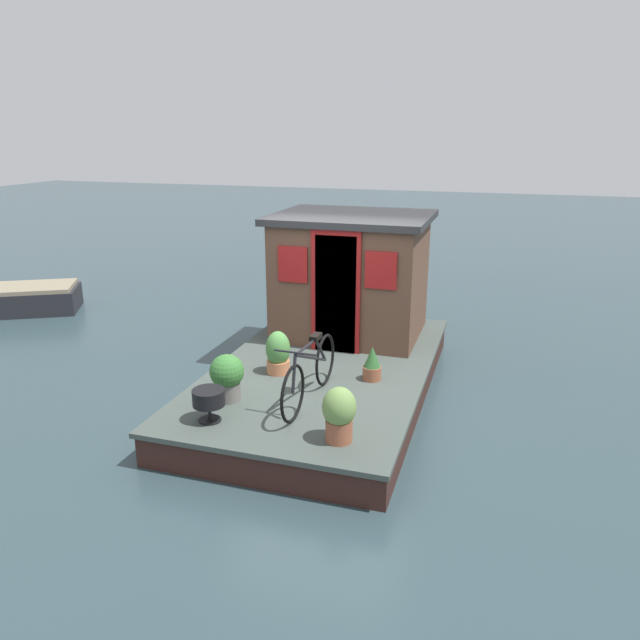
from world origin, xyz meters
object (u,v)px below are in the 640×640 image
object	(u,v)px
bicycle	(310,372)
potted_plant_fern	(372,364)
potted_plant_geranium	(278,353)
charcoal_grill	(209,399)
potted_plant_succulent	(227,376)
potted_plant_mint	(339,413)
houseboat_cabin	(351,275)

from	to	relation	value
bicycle	potted_plant_fern	distance (m)	1.03
potted_plant_geranium	charcoal_grill	xyz separation A→B (m)	(-1.54, 0.22, -0.01)
bicycle	potted_plant_fern	size ratio (longest dim) A/B	3.84
bicycle	charcoal_grill	size ratio (longest dim) A/B	4.64
potted_plant_fern	potted_plant_succulent	distance (m)	1.88
potted_plant_mint	potted_plant_succulent	xyz separation A→B (m)	(0.56, 1.53, -0.01)
potted_plant_geranium	potted_plant_mint	bearing A→B (deg)	-140.41
potted_plant_mint	potted_plant_succulent	world-z (taller)	potted_plant_mint
potted_plant_fern	charcoal_grill	xyz separation A→B (m)	(-1.68, 1.46, 0.05)
potted_plant_fern	potted_plant_mint	xyz separation A→B (m)	(-1.67, -0.03, 0.10)
potted_plant_geranium	charcoal_grill	size ratio (longest dim) A/B	1.53
potted_plant_fern	potted_plant_geranium	bearing A→B (deg)	96.45
bicycle	potted_plant_succulent	world-z (taller)	bicycle
potted_plant_fern	potted_plant_mint	world-z (taller)	potted_plant_mint
houseboat_cabin	potted_plant_geranium	world-z (taller)	houseboat_cabin
potted_plant_succulent	bicycle	bearing A→B (deg)	-74.58
potted_plant_mint	houseboat_cabin	bearing A→B (deg)	12.73
bicycle	potted_plant_geranium	world-z (taller)	bicycle
bicycle	charcoal_grill	distance (m)	1.22
potted_plant_geranium	potted_plant_succulent	size ratio (longest dim) A/B	1.01
bicycle	potted_plant_mint	distance (m)	1.01
houseboat_cabin	potted_plant_fern	size ratio (longest dim) A/B	5.17
bicycle	potted_plant_mint	bearing A→B (deg)	-144.47
potted_plant_mint	potted_plant_succulent	bearing A→B (deg)	70.00
houseboat_cabin	charcoal_grill	size ratio (longest dim) A/B	6.25
houseboat_cabin	potted_plant_mint	bearing A→B (deg)	-167.27
potted_plant_geranium	potted_plant_fern	distance (m)	1.25
potted_plant_geranium	potted_plant_fern	size ratio (longest dim) A/B	1.27
houseboat_cabin	potted_plant_succulent	xyz separation A→B (m)	(-2.86, 0.76, -0.64)
houseboat_cabin	potted_plant_geranium	distance (m)	2.06
bicycle	potted_plant_geranium	distance (m)	0.99
bicycle	potted_plant_fern	bearing A→B (deg)	-33.03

